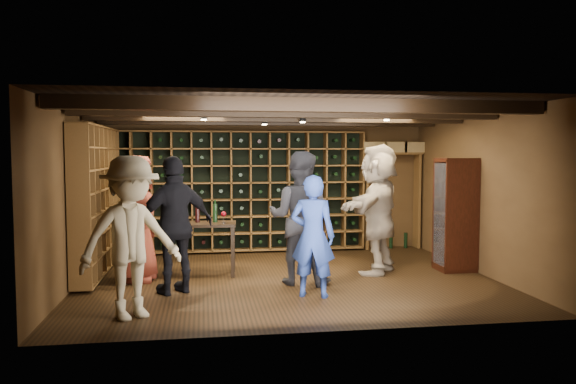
{
  "coord_description": "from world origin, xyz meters",
  "views": [
    {
      "loc": [
        -1.22,
        -8.1,
        1.86
      ],
      "look_at": [
        0.04,
        0.2,
        1.27
      ],
      "focal_mm": 35.0,
      "sensor_mm": 36.0,
      "label": 1
    }
  ],
  "objects": [
    {
      "name": "man_blue_shirt",
      "position": [
        0.17,
        -1.07,
        0.79
      ],
      "size": [
        0.67,
        0.56,
        1.58
      ],
      "primitive_type": "imported",
      "rotation": [
        0.0,
        0.0,
        2.78
      ],
      "color": "navy",
      "rests_on": "ground"
    },
    {
      "name": "display_cabinet",
      "position": [
        2.71,
        0.2,
        0.86
      ],
      "size": [
        0.55,
        0.5,
        1.75
      ],
      "color": "black",
      "rests_on": "ground"
    },
    {
      "name": "ground",
      "position": [
        0.0,
        0.0,
        0.0
      ],
      "size": [
        6.0,
        6.0,
        0.0
      ],
      "primitive_type": "plane",
      "color": "black",
      "rests_on": "ground"
    },
    {
      "name": "wine_rack_back",
      "position": [
        -0.52,
        2.33,
        1.15
      ],
      "size": [
        4.65,
        0.3,
        2.2
      ],
      "color": "brown",
      "rests_on": "ground"
    },
    {
      "name": "guest_red_floral",
      "position": [
        -2.17,
        0.21,
        0.91
      ],
      "size": [
        0.7,
        0.97,
        1.83
      ],
      "primitive_type": "imported",
      "rotation": [
        0.0,
        0.0,
        1.43
      ],
      "color": "maroon",
      "rests_on": "ground"
    },
    {
      "name": "wine_rack_left",
      "position": [
        -2.83,
        0.82,
        1.15
      ],
      "size": [
        0.3,
        2.65,
        2.2
      ],
      "color": "brown",
      "rests_on": "ground"
    },
    {
      "name": "room_shell",
      "position": [
        0.0,
        0.05,
        2.42
      ],
      "size": [
        6.0,
        6.0,
        6.0
      ],
      "color": "#52381C",
      "rests_on": "ground"
    },
    {
      "name": "crate_shelf",
      "position": [
        2.41,
        2.32,
        1.57
      ],
      "size": [
        1.2,
        0.32,
        2.07
      ],
      "color": "brown",
      "rests_on": "ground"
    },
    {
      "name": "tasting_table",
      "position": [
        -1.27,
        0.43,
        0.72
      ],
      "size": [
        1.11,
        0.61,
        1.09
      ],
      "rotation": [
        0.0,
        0.0,
        -0.07
      ],
      "color": "black",
      "rests_on": "ground"
    },
    {
      "name": "guest_khaki",
      "position": [
        -2.03,
        -1.69,
        0.92
      ],
      "size": [
        1.36,
        1.18,
        1.83
      ],
      "primitive_type": "imported",
      "rotation": [
        0.0,
        0.0,
        0.52
      ],
      "color": "tan",
      "rests_on": "ground"
    },
    {
      "name": "guest_beige",
      "position": [
        1.46,
        0.22,
        1.0
      ],
      "size": [
        1.55,
        1.85,
        2.0
      ],
      "primitive_type": "imported",
      "rotation": [
        0.0,
        0.0,
        4.1
      ],
      "color": "gray",
      "rests_on": "ground"
    },
    {
      "name": "guest_woman_black",
      "position": [
        -1.58,
        -0.62,
        0.91
      ],
      "size": [
        1.15,
        0.9,
        1.82
      ],
      "primitive_type": "imported",
      "rotation": [
        0.0,
        0.0,
        3.63
      ],
      "color": "black",
      "rests_on": "ground"
    },
    {
      "name": "man_grey_suit",
      "position": [
        0.13,
        -0.31,
        0.94
      ],
      "size": [
        1.12,
        1.01,
        1.88
      ],
      "primitive_type": "imported",
      "rotation": [
        0.0,
        0.0,
        2.75
      ],
      "color": "black",
      "rests_on": "ground"
    }
  ]
}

